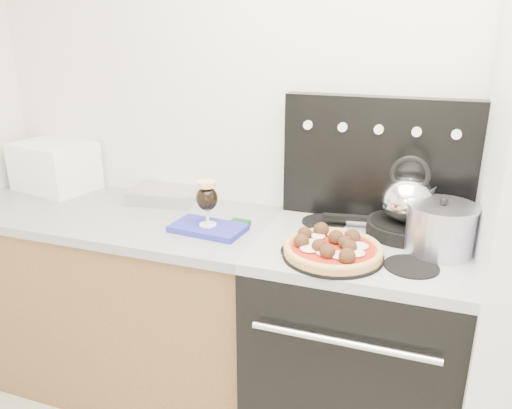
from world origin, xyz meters
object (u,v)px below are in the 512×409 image
at_px(base_cabinet, 123,303).
at_px(toaster_oven, 55,166).
at_px(oven_mitt, 208,228).
at_px(tea_kettle, 408,195).
at_px(skillet, 404,228).
at_px(stock_pot, 440,230).
at_px(pizza, 333,247).
at_px(pizza_pan, 333,255).
at_px(stove_body, 355,352).
at_px(beer_glass, 207,203).

relative_size(base_cabinet, toaster_oven, 3.88).
xyz_separation_m(oven_mitt, tea_kettle, (0.74, 0.18, 0.17)).
bearing_deg(skillet, stock_pot, -45.16).
distance_m(base_cabinet, pizza, 1.16).
xyz_separation_m(toaster_oven, oven_mitt, (0.95, -0.25, -0.11)).
bearing_deg(toaster_oven, pizza_pan, -2.22).
xyz_separation_m(oven_mitt, pizza, (0.53, -0.11, 0.04)).
bearing_deg(stove_body, oven_mitt, -175.60).
relative_size(toaster_oven, pizza, 1.10).
distance_m(skillet, tea_kettle, 0.13).
relative_size(oven_mitt, skillet, 1.01).
bearing_deg(tea_kettle, base_cabinet, 176.78).
distance_m(stove_body, oven_mitt, 0.77).
height_order(base_cabinet, oven_mitt, oven_mitt).
height_order(base_cabinet, toaster_oven, toaster_oven).
relative_size(base_cabinet, oven_mitt, 5.00).
relative_size(beer_glass, pizza_pan, 0.53).
distance_m(beer_glass, skillet, 0.77).
height_order(toaster_oven, stock_pot, toaster_oven).
height_order(pizza, stock_pot, stock_pot).
xyz_separation_m(base_cabinet, skillet, (1.24, 0.11, 0.52)).
bearing_deg(pizza, oven_mitt, 168.27).
height_order(pizza_pan, stock_pot, stock_pot).
xyz_separation_m(pizza_pan, stock_pot, (0.34, 0.16, 0.08)).
distance_m(base_cabinet, stove_body, 1.11).
xyz_separation_m(beer_glass, stock_pot, (0.87, 0.05, -0.01)).
height_order(base_cabinet, tea_kettle, tea_kettle).
distance_m(stove_body, skillet, 0.54).
bearing_deg(beer_glass, base_cabinet, 171.77).
xyz_separation_m(toaster_oven, tea_kettle, (1.70, -0.08, 0.06)).
bearing_deg(toaster_oven, oven_mitt, -3.35).
relative_size(skillet, stock_pot, 1.25).
distance_m(base_cabinet, tea_kettle, 1.40).
bearing_deg(base_cabinet, pizza, -10.04).
bearing_deg(skillet, tea_kettle, 0.00).
bearing_deg(stove_body, toaster_oven, 172.42).
bearing_deg(tea_kettle, skillet, 0.00).
bearing_deg(pizza_pan, beer_glass, 168.27).
height_order(oven_mitt, stock_pot, stock_pot).
distance_m(toaster_oven, beer_glass, 0.99).
bearing_deg(stock_pot, toaster_oven, 173.71).
xyz_separation_m(stove_body, beer_glass, (-0.61, -0.05, 0.58)).
bearing_deg(toaster_oven, base_cabinet, -10.21).
bearing_deg(oven_mitt, stock_pot, 3.56).
relative_size(base_cabinet, tea_kettle, 6.72).
height_order(oven_mitt, tea_kettle, tea_kettle).
distance_m(base_cabinet, toaster_oven, 0.77).
bearing_deg(toaster_oven, tea_kettle, 9.01).
bearing_deg(stove_body, skillet, 44.00).
xyz_separation_m(pizza, tea_kettle, (0.22, 0.29, 0.12)).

